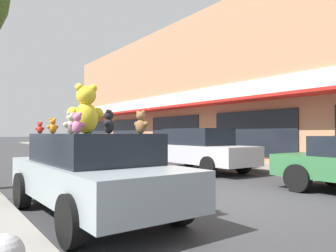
% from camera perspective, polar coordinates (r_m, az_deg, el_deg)
% --- Properties ---
extents(ground_plane, '(260.00, 260.00, 0.00)m').
position_cam_1_polar(ground_plane, '(7.21, 11.32, -12.48)').
color(ground_plane, '#333335').
extents(storefront_row, '(12.72, 29.92, 8.00)m').
position_cam_1_polar(storefront_row, '(23.43, 12.65, 5.13)').
color(storefront_row, tan).
rests_on(storefront_row, ground_plane).
extents(plush_art_car, '(1.95, 4.23, 1.40)m').
position_cam_1_polar(plush_art_car, '(5.76, -13.03, -7.77)').
color(plush_art_car, '#8C999E').
rests_on(plush_art_car, ground_plane).
extents(teddy_bear_giant, '(0.65, 0.42, 0.87)m').
position_cam_1_polar(teddy_bear_giant, '(5.87, -14.09, 2.78)').
color(teddy_bear_giant, yellow).
rests_on(teddy_bear_giant, plush_art_car).
extents(teddy_bear_teal, '(0.16, 0.11, 0.22)m').
position_cam_1_polar(teddy_bear_teal, '(6.43, -13.40, -0.35)').
color(teddy_bear_teal, teal).
rests_on(teddy_bear_teal, plush_art_car).
extents(teddy_bear_cream, '(0.27, 0.19, 0.35)m').
position_cam_1_polar(teddy_bear_cream, '(5.60, -16.57, 0.46)').
color(teddy_bear_cream, beige).
rests_on(teddy_bear_cream, plush_art_car).
extents(teddy_bear_white, '(0.19, 0.24, 0.32)m').
position_cam_1_polar(teddy_bear_white, '(6.58, -16.32, 0.08)').
color(teddy_bear_white, white).
rests_on(teddy_bear_white, plush_art_car).
extents(teddy_bear_black, '(0.24, 0.25, 0.36)m').
position_cam_1_polar(teddy_bear_black, '(4.96, -10.28, 0.68)').
color(teddy_bear_black, black).
rests_on(teddy_bear_black, plush_art_car).
extents(teddy_bear_red, '(0.17, 0.12, 0.22)m').
position_cam_1_polar(teddy_bear_red, '(6.51, -21.42, -0.30)').
color(teddy_bear_red, red).
rests_on(teddy_bear_red, plush_art_car).
extents(teddy_bear_orange, '(0.22, 0.13, 0.29)m').
position_cam_1_polar(teddy_bear_orange, '(6.52, -19.43, -0.01)').
color(teddy_bear_orange, orange).
rests_on(teddy_bear_orange, plush_art_car).
extents(teddy_bear_pink, '(0.24, 0.18, 0.32)m').
position_cam_1_polar(teddy_bear_pink, '(5.00, -15.55, 0.46)').
color(teddy_bear_pink, pink).
rests_on(teddy_bear_pink, plush_art_car).
extents(teddy_bear_brown, '(0.20, 0.28, 0.37)m').
position_cam_1_polar(teddy_bear_brown, '(5.23, -4.77, 0.61)').
color(teddy_bear_brown, olive).
rests_on(teddy_bear_brown, plush_art_car).
extents(parked_car_far_center, '(1.79, 4.79, 1.58)m').
position_cam_1_polar(parked_car_far_center, '(12.20, 5.18, -4.02)').
color(parked_car_far_center, '#B7B7BC').
rests_on(parked_car_far_center, ground_plane).
extents(parked_car_far_right, '(1.93, 4.13, 1.38)m').
position_cam_1_polar(parked_car_far_right, '(19.39, -10.97, -3.17)').
color(parked_car_far_right, maroon).
rests_on(parked_car_far_right, ground_plane).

